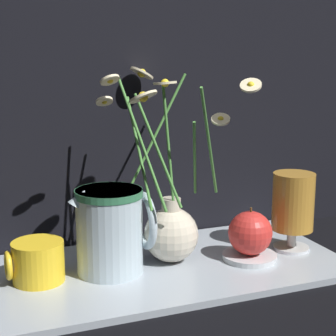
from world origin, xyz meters
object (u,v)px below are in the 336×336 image
orange_fruit (250,233)px  tea_glass (293,204)px  ceramic_pitcher (111,227)px  yellow_mug (37,262)px  vase_with_flowers (170,224)px

orange_fruit → tea_glass: bearing=9.0°
orange_fruit → ceramic_pitcher: bearing=171.6°
yellow_mug → orange_fruit: bearing=-6.6°
ceramic_pitcher → orange_fruit: 0.26m
vase_with_flowers → ceramic_pitcher: vase_with_flowers is taller
yellow_mug → tea_glass: tea_glass is taller
ceramic_pitcher → tea_glass: ceramic_pitcher is taller
vase_with_flowers → yellow_mug: (-0.24, -0.00, -0.04)m
ceramic_pitcher → orange_fruit: ceramic_pitcher is taller
yellow_mug → orange_fruit: 0.38m
vase_with_flowers → yellow_mug: size_ratio=3.61×
vase_with_flowers → orange_fruit: bearing=-18.4°
vase_with_flowers → ceramic_pitcher: bearing=-175.5°
vase_with_flowers → orange_fruit: size_ratio=3.91×
yellow_mug → ceramic_pitcher: size_ratio=0.61×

